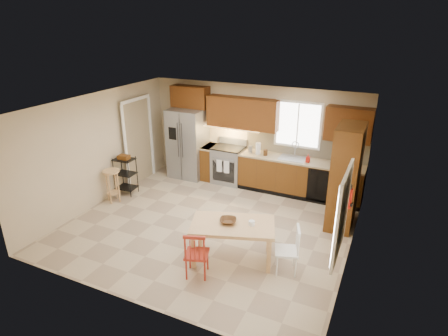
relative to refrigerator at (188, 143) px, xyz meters
name	(u,v)px	position (x,y,z in m)	size (l,w,h in m)	color
floor	(209,225)	(1.70, -2.12, -0.91)	(5.50, 5.50, 0.00)	tan
ceiling	(207,105)	(1.70, -2.12, 1.59)	(5.50, 5.00, 0.02)	silver
wall_back	(254,135)	(1.70, 0.38, 0.34)	(5.50, 0.02, 2.50)	#CCB793
wall_front	(125,230)	(1.70, -4.62, 0.34)	(5.50, 0.02, 2.50)	#CCB793
wall_left	(99,149)	(-1.05, -2.12, 0.34)	(0.02, 5.00, 2.50)	#CCB793
wall_right	(356,195)	(4.45, -2.12, 0.34)	(0.02, 5.00, 2.50)	#CCB793
refrigerator	(188,143)	(0.00, 0.00, 0.00)	(0.92, 0.75, 1.82)	gray
range_stove	(229,165)	(1.15, 0.06, -0.45)	(0.76, 0.63, 0.92)	gray
base_cabinet_narrow	(210,162)	(0.60, 0.08, -0.46)	(0.30, 0.60, 0.90)	#603511
base_cabinet_run	(299,177)	(2.99, 0.08, -0.46)	(2.92, 0.60, 0.90)	#603511
dishwasher	(320,186)	(3.55, -0.22, -0.46)	(0.60, 0.02, 0.78)	black
backsplash	(304,145)	(2.99, 0.36, 0.27)	(2.92, 0.03, 0.55)	beige
upper_over_fridge	(190,97)	(0.00, 0.20, 1.19)	(1.00, 0.35, 0.55)	#5E2F0F
upper_left_block	(242,113)	(1.45, 0.20, 0.92)	(1.80, 0.35, 0.75)	#5E2F0F
upper_right_block	(349,124)	(3.95, 0.20, 0.92)	(1.00, 0.35, 0.75)	#5E2F0F
window_back	(298,125)	(2.80, 0.35, 0.74)	(1.12, 0.04, 1.12)	white
sink	(293,160)	(2.80, 0.08, -0.05)	(0.62, 0.46, 0.16)	gray
undercab_glow	(231,128)	(1.15, 0.17, 0.52)	(1.60, 0.30, 0.01)	#FFBF66
soap_bottle	(308,158)	(3.18, -0.02, 0.09)	(0.09, 0.09, 0.19)	#B0150C
paper_towel	(258,148)	(1.95, 0.03, 0.13)	(0.12, 0.12, 0.28)	white
canister_steel	(250,149)	(1.75, 0.03, 0.08)	(0.11, 0.11, 0.18)	gray
canister_wood	(265,153)	(2.15, 0.00, 0.06)	(0.10, 0.10, 0.14)	#492913
pantry	(345,177)	(4.13, -0.93, 0.14)	(0.50, 0.95, 2.10)	#603511
fire_extinguisher	(349,198)	(4.33, -1.98, 0.19)	(0.12, 0.12, 0.36)	#B0150C
window_right	(342,215)	(4.38, -3.27, 0.54)	(0.04, 1.02, 1.32)	white
doorway	(138,142)	(-0.97, -0.82, 0.14)	(0.04, 0.95, 2.10)	#8C7A59
dining_table	(233,242)	(2.60, -2.98, -0.56)	(1.42, 0.80, 0.69)	tan
chair_red	(197,253)	(2.25, -3.63, -0.49)	(0.39, 0.39, 0.83)	#A02618
chair_white	(287,250)	(3.55, -2.93, -0.49)	(0.39, 0.39, 0.83)	white
table_bowl	(228,223)	(2.52, -2.98, -0.21)	(0.29, 0.29, 0.07)	#492913
table_jar	(252,224)	(2.92, -2.89, -0.18)	(0.09, 0.09, 0.11)	white
bar_stool	(113,186)	(-0.80, -2.09, -0.52)	(0.38, 0.38, 0.77)	tan
utility_cart	(126,176)	(-0.80, -1.61, -0.45)	(0.46, 0.36, 0.93)	black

